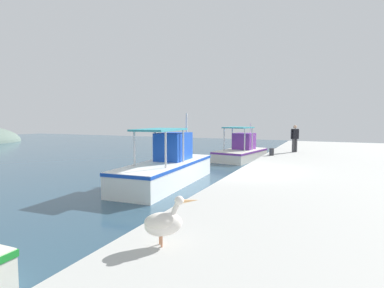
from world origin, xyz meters
name	(u,v)px	position (x,y,z in m)	size (l,w,h in m)	color
quay_pier	(377,190)	(0.00, -5.00, 0.40)	(36.00, 10.00, 0.80)	#B2B2AD
fishing_boat_second	(167,167)	(-0.43, 3.16, 0.75)	(6.57, 2.34, 3.18)	white
fishing_boat_third	(241,151)	(8.63, 2.18, 0.61)	(5.00, 2.95, 2.57)	silver
pelican	(163,222)	(-8.00, -0.88, 1.20)	(0.80, 0.84, 0.82)	tan
fisherman_standing	(295,137)	(7.81, -1.47, 1.73)	(0.44, 0.46, 1.70)	#3F3F42
mooring_bollard_second	(272,152)	(5.44, -0.45, 1.01)	(0.27, 0.27, 0.41)	#333338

